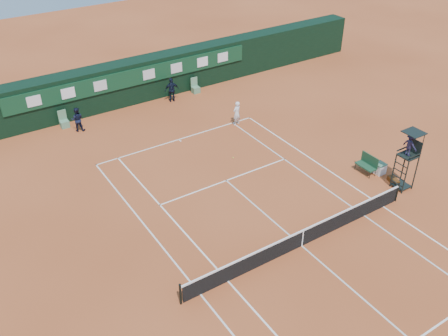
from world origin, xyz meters
The scene contains 14 objects.
ground centered at (0.00, 0.00, 0.00)m, with size 90.00×90.00×0.00m, color #BB572C.
court_lines centered at (0.00, 0.00, 0.01)m, with size 11.05×23.85×0.01m.
tennis_net centered at (0.00, 0.00, 0.51)m, with size 12.90×0.10×1.10m.
back_wall centered at (0.00, 18.74, 1.51)m, with size 40.00×1.65×3.00m.
linesman_chair_left centered at (-5.50, 17.48, 0.32)m, with size 0.55×0.50×1.15m.
linesman_chair_right centered at (4.50, 17.48, 0.32)m, with size 0.55×0.50×1.15m.
umpire_chair centered at (7.60, 0.67, 2.46)m, with size 0.96×0.95×3.42m.
player_bench centered at (7.15, 2.77, 0.60)m, with size 0.56×1.20×1.10m.
tennis_bag centered at (7.62, 1.22, 0.14)m, with size 0.32×0.74×0.28m, color black.
cooler centered at (7.69, 2.30, 0.33)m, with size 0.57×0.57×0.65m.
tennis_ball centered at (1.64, 8.16, 0.04)m, with size 0.07×0.07×0.07m, color #D7EA36.
player centered at (4.20, 11.55, 0.84)m, with size 0.61×0.40×1.67m, color white.
ball_kid_left centered at (-4.89, 16.48, 0.82)m, with size 0.79×0.62×1.63m, color black.
ball_kid_right centered at (2.32, 17.08, 0.89)m, with size 1.05×0.44×1.79m, color black.
Camera 1 is at (-12.56, -12.68, 15.69)m, focal length 40.00 mm.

